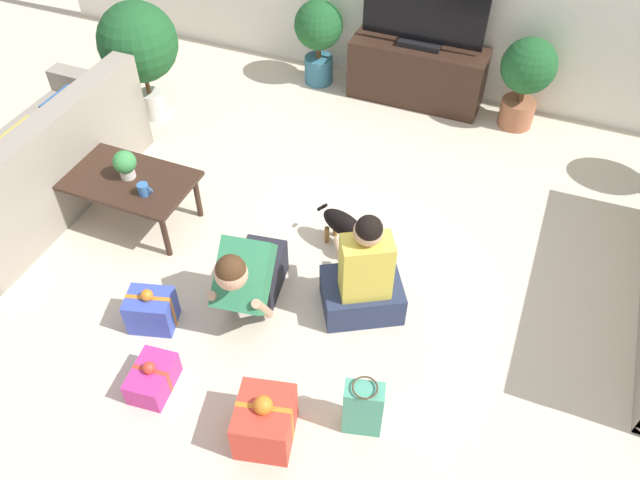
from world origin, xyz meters
TOP-DOWN VIEW (x-y plane):
  - ground_plane at (0.00, 0.00)m, footprint 16.00×16.00m
  - sofa_left at (-2.43, -0.21)m, footprint 0.84×2.04m
  - coffee_table at (-1.65, -0.09)m, footprint 1.04×0.58m
  - tv_console at (-0.10, 2.36)m, footprint 1.25×0.41m
  - tv at (-0.10, 2.36)m, footprint 1.11×0.20m
  - potted_plant_back_left at (-1.07, 2.31)m, footprint 0.46×0.46m
  - potted_plant_corner_left at (-2.28, 1.16)m, footprint 0.69×0.69m
  - potted_plant_back_right at (0.88, 2.31)m, footprint 0.48×0.48m
  - person_kneeling at (-0.39, -0.54)m, footprint 0.43×0.78m
  - person_sitting at (0.30, -0.27)m, footprint 0.65×0.62m
  - dog at (0.02, 0.22)m, footprint 0.53×0.28m
  - gift_box_a at (0.10, -1.35)m, footprint 0.39×0.41m
  - gift_box_b at (-0.94, -0.90)m, footprint 0.35×0.30m
  - gift_box_c at (-0.67, -1.32)m, footprint 0.26×0.34m
  - gift_bag_a at (0.59, -1.09)m, footprint 0.25×0.17m
  - mug at (-1.39, -0.19)m, footprint 0.12×0.08m
  - tabletop_plant at (-1.61, -0.07)m, footprint 0.17×0.17m

SIDE VIEW (x-z plane):
  - ground_plane at x=0.00m, z-range 0.00..0.00m
  - gift_box_c at x=-0.67m, z-range -0.03..0.22m
  - gift_box_b at x=-0.94m, z-range -0.03..0.30m
  - gift_box_a at x=0.10m, z-range -0.03..0.36m
  - gift_bag_a at x=0.59m, z-range -0.01..0.42m
  - dog at x=0.02m, z-range 0.06..0.40m
  - tv_console at x=-0.10m, z-range 0.00..0.57m
  - sofa_left at x=-2.43m, z-range -0.12..0.73m
  - person_sitting at x=0.30m, z-range -0.13..0.76m
  - person_kneeling at x=-0.39m, z-range -0.05..0.71m
  - coffee_table at x=-1.65m, z-range 0.16..0.58m
  - mug at x=-1.39m, z-range 0.42..0.51m
  - potted_plant_back_right at x=0.88m, z-range 0.09..0.94m
  - potted_plant_back_left at x=-1.07m, z-range 0.10..0.94m
  - tabletop_plant at x=-1.61m, z-range 0.43..0.65m
  - potted_plant_corner_left at x=-2.28m, z-range 0.18..1.27m
  - tv at x=-0.10m, z-range 0.53..1.21m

